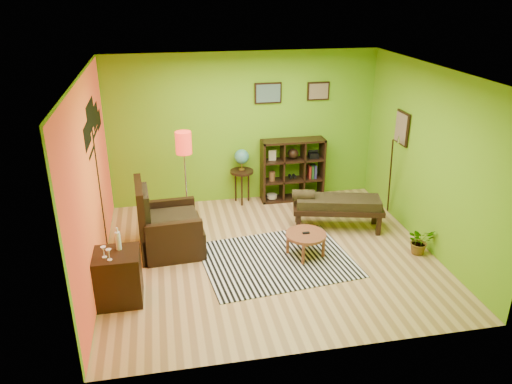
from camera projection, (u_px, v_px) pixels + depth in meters
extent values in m
plane|color=tan|center=(269.00, 255.00, 7.75)|extent=(5.00, 5.00, 0.00)
cube|color=#68AD17|center=(244.00, 129.00, 9.24)|extent=(5.00, 0.04, 2.80)
cube|color=#68AD17|center=(317.00, 244.00, 5.17)|extent=(5.00, 0.04, 2.80)
cube|color=#68AD17|center=(90.00, 183.00, 6.76)|extent=(0.04, 4.50, 2.80)
cube|color=#68AD17|center=(429.00, 159.00, 7.64)|extent=(0.04, 4.50, 2.80)
cube|color=white|center=(271.00, 72.00, 6.66)|extent=(5.00, 4.50, 0.04)
cube|color=orange|center=(92.00, 182.00, 6.76)|extent=(0.01, 4.45, 2.75)
cube|color=black|center=(100.00, 191.00, 7.40)|extent=(0.01, 0.14, 2.10)
cube|color=black|center=(87.00, 135.00, 6.56)|extent=(0.01, 0.65, 0.32)
cube|color=black|center=(91.00, 115.00, 7.01)|extent=(0.01, 0.85, 0.40)
cube|color=black|center=(95.00, 116.00, 7.51)|extent=(0.01, 0.70, 0.32)
cube|color=black|center=(99.00, 120.00, 7.88)|extent=(0.01, 0.50, 0.26)
cube|color=black|center=(268.00, 93.00, 9.03)|extent=(0.50, 0.03, 0.38)
cube|color=slate|center=(268.00, 93.00, 9.01)|extent=(0.44, 0.01, 0.32)
cube|color=black|center=(318.00, 91.00, 9.20)|extent=(0.42, 0.03, 0.34)
cube|color=#927C5F|center=(319.00, 91.00, 9.18)|extent=(0.36, 0.01, 0.28)
cube|color=black|center=(402.00, 128.00, 8.35)|extent=(0.03, 0.44, 0.56)
cube|color=#927C5F|center=(401.00, 128.00, 8.35)|extent=(0.01, 0.38, 0.50)
cylinder|color=black|center=(390.00, 177.00, 8.67)|extent=(0.23, 0.34, 1.46)
cone|color=silver|center=(399.00, 138.00, 8.25)|extent=(0.08, 0.09, 0.16)
cube|color=white|center=(277.00, 259.00, 7.60)|extent=(2.39, 1.96, 0.01)
cylinder|color=brown|center=(306.00, 235.00, 7.59)|extent=(0.62, 0.62, 0.04)
cylinder|color=brown|center=(307.00, 237.00, 7.91)|extent=(0.05, 0.05, 0.34)
cylinder|color=brown|center=(288.00, 244.00, 7.71)|extent=(0.05, 0.05, 0.34)
cylinder|color=brown|center=(323.00, 248.00, 7.61)|extent=(0.05, 0.05, 0.34)
cylinder|color=brown|center=(303.00, 255.00, 7.41)|extent=(0.05, 0.05, 0.34)
cube|color=black|center=(306.00, 233.00, 7.58)|extent=(0.11, 0.04, 0.02)
cube|color=black|center=(172.00, 238.00, 7.82)|extent=(0.99, 0.97, 0.42)
cube|color=black|center=(142.00, 219.00, 7.57)|extent=(0.16, 0.91, 1.16)
cube|color=black|center=(175.00, 243.00, 7.38)|extent=(0.85, 0.16, 0.68)
cube|color=black|center=(169.00, 219.00, 8.15)|extent=(0.85, 0.16, 0.68)
cube|color=tan|center=(173.00, 221.00, 7.71)|extent=(0.78, 0.76, 0.15)
cube|color=tan|center=(146.00, 206.00, 7.51)|extent=(0.14, 0.68, 0.53)
cube|color=black|center=(118.00, 277.00, 6.50)|extent=(0.60, 0.55, 0.71)
cylinder|color=white|center=(118.00, 241.00, 6.42)|extent=(0.07, 0.07, 0.25)
cylinder|color=white|center=(117.00, 230.00, 6.36)|extent=(0.02, 0.02, 0.07)
cylinder|color=white|center=(104.00, 257.00, 6.27)|extent=(0.06, 0.06, 0.01)
cylinder|color=white|center=(104.00, 254.00, 6.25)|extent=(0.01, 0.01, 0.09)
cone|color=white|center=(103.00, 249.00, 6.22)|extent=(0.07, 0.07, 0.06)
cylinder|color=white|center=(110.00, 260.00, 6.21)|extent=(0.06, 0.06, 0.01)
cylinder|color=white|center=(109.00, 256.00, 6.19)|extent=(0.01, 0.01, 0.09)
cone|color=white|center=(109.00, 251.00, 6.16)|extent=(0.07, 0.07, 0.06)
cylinder|color=silver|center=(189.00, 231.00, 8.44)|extent=(0.26, 0.26, 0.03)
cylinder|color=silver|center=(186.00, 188.00, 8.13)|extent=(0.02, 0.02, 1.63)
cylinder|color=red|center=(184.00, 143.00, 7.83)|extent=(0.25, 0.25, 0.36)
cylinder|color=black|center=(242.00, 171.00, 9.34)|extent=(0.44, 0.44, 0.04)
cylinder|color=black|center=(248.00, 186.00, 9.53)|extent=(0.03, 0.03, 0.61)
cylinder|color=black|center=(236.00, 186.00, 9.53)|extent=(0.03, 0.03, 0.61)
cylinder|color=black|center=(242.00, 190.00, 9.34)|extent=(0.03, 0.03, 0.61)
cylinder|color=gold|center=(242.00, 169.00, 9.32)|extent=(0.11, 0.11, 0.02)
cylinder|color=gold|center=(242.00, 166.00, 9.30)|extent=(0.02, 0.02, 0.11)
sphere|color=teal|center=(242.00, 157.00, 9.23)|extent=(0.27, 0.27, 0.27)
cube|color=black|center=(263.00, 172.00, 9.40)|extent=(0.04, 0.35, 1.20)
cube|color=black|center=(322.00, 168.00, 9.61)|extent=(0.04, 0.35, 1.20)
cube|color=black|center=(292.00, 198.00, 9.73)|extent=(1.20, 0.35, 0.04)
cube|color=black|center=(293.00, 141.00, 9.28)|extent=(1.20, 0.35, 0.04)
cube|color=black|center=(282.00, 171.00, 9.47)|extent=(0.03, 0.33, 1.12)
cube|color=black|center=(303.00, 169.00, 9.54)|extent=(0.03, 0.33, 1.12)
cube|color=black|center=(292.00, 180.00, 9.58)|extent=(1.12, 0.33, 0.03)
cube|color=black|center=(293.00, 160.00, 9.43)|extent=(1.12, 0.33, 0.03)
cylinder|color=#BDAD8D|center=(272.00, 196.00, 9.63)|extent=(0.20, 0.20, 0.07)
sphere|color=black|center=(293.00, 154.00, 9.38)|extent=(0.20, 0.20, 0.20)
cube|color=black|center=(313.00, 155.00, 9.47)|extent=(0.18, 0.15, 0.10)
cylinder|color=black|center=(290.00, 176.00, 9.55)|extent=(0.06, 0.12, 0.06)
cylinder|color=black|center=(294.00, 176.00, 9.56)|extent=(0.06, 0.12, 0.06)
ellipsoid|color=#384C26|center=(311.00, 192.00, 9.77)|extent=(0.18, 0.18, 0.09)
cylinder|color=brown|center=(272.00, 176.00, 9.48)|extent=(0.12, 0.12, 0.18)
cube|color=#BDAD8D|center=(272.00, 155.00, 9.31)|extent=(0.14, 0.03, 0.20)
cube|color=maroon|center=(309.00, 172.00, 9.59)|extent=(0.04, 0.18, 0.26)
cube|color=#1E4C1E|center=(312.00, 172.00, 9.60)|extent=(0.04, 0.18, 0.26)
cube|color=navy|center=(314.00, 171.00, 9.61)|extent=(0.04, 0.18, 0.26)
cube|color=black|center=(338.00, 208.00, 8.44)|extent=(1.59, 0.88, 0.09)
cube|color=tan|center=(338.00, 202.00, 8.39)|extent=(1.47, 0.80, 0.15)
cylinder|color=tan|center=(303.00, 195.00, 8.38)|extent=(0.41, 0.28, 0.19)
cube|color=black|center=(374.00, 215.00, 8.69)|extent=(0.09, 0.09, 0.33)
cube|color=black|center=(298.00, 213.00, 8.75)|extent=(0.09, 0.09, 0.33)
cube|color=black|center=(379.00, 226.00, 8.29)|extent=(0.09, 0.09, 0.33)
cube|color=black|center=(298.00, 224.00, 8.35)|extent=(0.09, 0.09, 0.33)
imported|color=#26661E|center=(419.00, 244.00, 7.73)|extent=(0.41, 0.45, 0.34)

